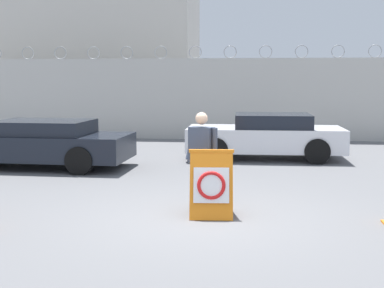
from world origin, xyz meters
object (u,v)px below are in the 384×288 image
Objects in this scene: barricade_sign at (211,183)px; parked_car_rear_sedan at (266,136)px; security_guard at (202,155)px; parked_car_front_coupe at (37,143)px.

parked_car_rear_sedan reaches higher than barricade_sign.
parked_car_front_coupe is (-4.43, 3.67, -0.28)m from security_guard.
security_guard reaches higher than parked_car_front_coupe.
parked_car_front_coupe is at bearing -16.66° from security_guard.
parked_car_front_coupe is 6.07m from parked_car_rear_sedan.
barricade_sign is 0.25× the size of parked_car_rear_sedan.
security_guard is (-0.21, 0.61, 0.36)m from barricade_sign.
barricade_sign is 0.23× the size of parked_car_front_coupe.
parked_car_front_coupe is (-4.65, 4.29, 0.08)m from barricade_sign.
security_guard is 0.34× the size of parked_car_front_coupe.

